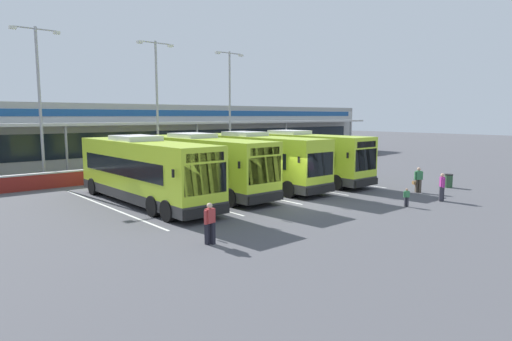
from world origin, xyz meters
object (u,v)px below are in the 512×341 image
Objects in this scene: coach_bus_leftmost at (144,172)px; pedestrian_in_dark_coat at (210,222)px; coach_bus_right_centre at (298,157)px; lamp_post_centre at (157,99)px; pedestrian_with_handbag at (418,179)px; pedestrian_near_bin at (442,186)px; lamp_post_east at (230,101)px; lamp_post_west at (39,96)px; litter_bin at (449,181)px; coach_bus_left_centre at (201,165)px; coach_bus_centre at (254,161)px; pedestrian_child at (407,197)px.

coach_bus_leftmost is 9.02m from pedestrian_in_dark_coat.
coach_bus_right_centre is 12.97m from lamp_post_centre.
coach_bus_leftmost reaches higher than pedestrian_with_handbag.
pedestrian_near_bin is at bearing -7.19° from pedestrian_in_dark_coat.
pedestrian_in_dark_coat is 26.82m from lamp_post_east.
pedestrian_in_dark_coat is 0.15× the size of lamp_post_west.
lamp_post_centre is 11.83× the size of litter_bin.
coach_bus_leftmost is at bearing 140.99° from pedestrian_near_bin.
lamp_post_west is (-0.50, 19.85, 5.42)m from pedestrian_in_dark_coat.
coach_bus_right_centre is at bearing 103.21° from pedestrian_with_handbag.
coach_bus_leftmost is 17.00m from pedestrian_near_bin.
coach_bus_right_centre is 13.07× the size of litter_bin.
litter_bin is at bearing 20.94° from pedestrian_near_bin.
coach_bus_left_centre is 1.00× the size of coach_bus_centre.
pedestrian_near_bin is 0.15× the size of lamp_post_east.
coach_bus_left_centre is 1.00× the size of coach_bus_right_centre.
lamp_post_east is (2.19, 11.22, 4.50)m from coach_bus_right_centre.
coach_bus_left_centre and coach_bus_centre have the same top height.
pedestrian_with_handbag is (14.78, -8.36, -0.93)m from coach_bus_leftmost.
lamp_post_east is at bearing 89.50° from pedestrian_with_handbag.
lamp_post_centre is at bearing 99.24° from coach_bus_centre.
coach_bus_centre is at bearing 177.34° from coach_bus_right_centre.
coach_bus_left_centre reaches higher than litter_bin.
lamp_post_centre is at bearing 99.33° from pedestrian_child.
lamp_post_east reaches higher than litter_bin.
pedestrian_child is at bearing -170.06° from litter_bin.
coach_bus_centre is 12.12m from pedestrian_near_bin.
coach_bus_leftmost is at bearing 78.69° from pedestrian_in_dark_coat.
coach_bus_leftmost is 4.26m from coach_bus_left_centre.
pedestrian_child is 8.09m from litter_bin.
lamp_post_west and lamp_post_east have the same top height.
lamp_post_east is at bearing 1.37° from lamp_post_west.
pedestrian_child is at bearing -59.53° from lamp_post_west.
coach_bus_left_centre is 4.25m from coach_bus_centre.
pedestrian_near_bin reaches higher than litter_bin.
lamp_post_east reaches higher than pedestrian_near_bin.
lamp_post_west is at bearing 101.55° from coach_bus_leftmost.
litter_bin is (18.20, -8.77, -1.32)m from coach_bus_leftmost.
litter_bin is (3.24, -20.23, -5.82)m from lamp_post_east.
litter_bin is at bearing -44.10° from lamp_post_west.
coach_bus_left_centre is 7.50× the size of pedestrian_in_dark_coat.
coach_bus_centre is at bearing -80.76° from lamp_post_centre.
coach_bus_left_centre is at bearing -134.73° from lamp_post_east.
lamp_post_west is at bearing 120.47° from pedestrian_child.
coach_bus_right_centre reaches higher than pedestrian_child.
coach_bus_left_centre is at bearing 177.43° from coach_bus_right_centre.
coach_bus_right_centre reaches higher than pedestrian_in_dark_coat.
coach_bus_leftmost reaches higher than litter_bin.
pedestrian_in_dark_coat is 0.15× the size of lamp_post_east.
coach_bus_centre is at bearing 42.11° from pedestrian_in_dark_coat.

